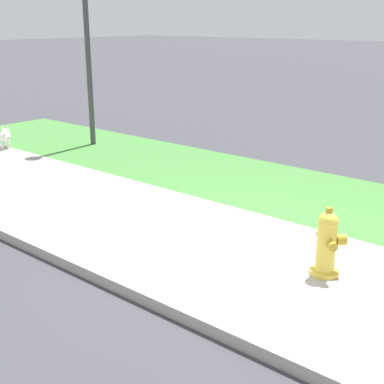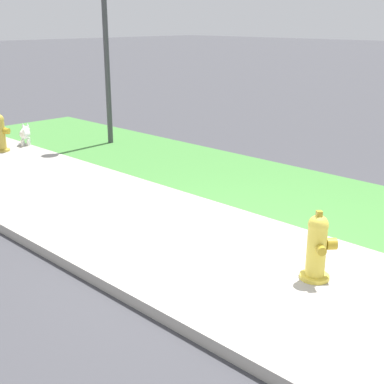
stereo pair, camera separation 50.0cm
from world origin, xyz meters
TOP-DOWN VIEW (x-y plane):
  - ground_plane at (0.00, 0.00)m, footprint 120.00×120.00m
  - sidewalk_pavement at (0.00, 0.00)m, footprint 18.00×2.59m
  - grass_verge at (0.00, 2.53)m, footprint 18.00×2.46m
  - street_curb at (0.00, -1.38)m, footprint 18.00×0.16m
  - fire_hydrant_near_corner at (0.97, 0.21)m, footprint 0.35×0.35m
  - small_white_dog at (-6.72, 1.24)m, footprint 0.44×0.37m
  - street_lamp at (-5.62, 2.62)m, footprint 0.32×0.32m

SIDE VIEW (x-z plane):
  - ground_plane at x=0.00m, z-range 0.00..0.00m
  - grass_verge at x=0.00m, z-range 0.00..0.01m
  - sidewalk_pavement at x=0.00m, z-range 0.00..0.01m
  - street_curb at x=0.00m, z-range 0.00..0.12m
  - small_white_dog at x=-6.72m, z-range 0.03..0.47m
  - fire_hydrant_near_corner at x=0.97m, z-range -0.02..0.73m
  - street_lamp at x=-5.62m, z-range 0.72..5.02m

